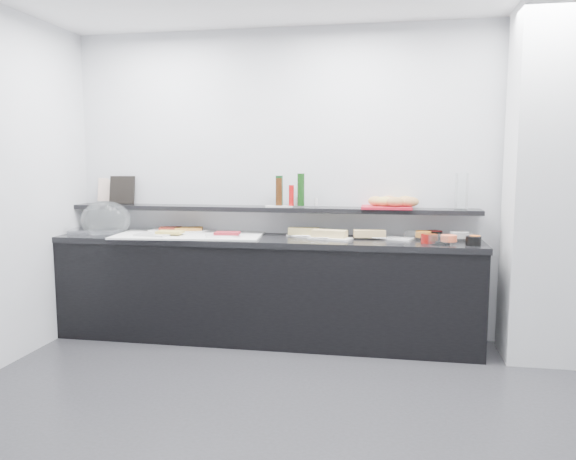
% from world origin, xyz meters
% --- Properties ---
extents(ground, '(5.00, 5.00, 0.00)m').
position_xyz_m(ground, '(0.00, 0.00, 0.00)').
color(ground, '#2D2D30').
rests_on(ground, ground).
extents(back_wall, '(5.00, 0.02, 2.70)m').
position_xyz_m(back_wall, '(0.00, 2.00, 1.35)').
color(back_wall, silver).
rests_on(back_wall, ground).
extents(column, '(0.50, 0.50, 2.70)m').
position_xyz_m(column, '(1.50, 1.65, 1.35)').
color(column, silver).
rests_on(column, ground).
extents(buffet_cabinet, '(3.60, 0.60, 0.85)m').
position_xyz_m(buffet_cabinet, '(-0.70, 1.70, 0.42)').
color(buffet_cabinet, black).
rests_on(buffet_cabinet, ground).
extents(counter_top, '(3.62, 0.62, 0.05)m').
position_xyz_m(counter_top, '(-0.70, 1.70, 0.88)').
color(counter_top, black).
rests_on(counter_top, buffet_cabinet).
extents(wall_shelf, '(3.60, 0.25, 0.04)m').
position_xyz_m(wall_shelf, '(-0.70, 1.88, 1.13)').
color(wall_shelf, black).
rests_on(wall_shelf, back_wall).
extents(cloche_base, '(0.51, 0.42, 0.04)m').
position_xyz_m(cloche_base, '(-2.27, 1.72, 0.92)').
color(cloche_base, '#ADAFB4').
rests_on(cloche_base, counter_top).
extents(cloche_dome, '(0.51, 0.43, 0.34)m').
position_xyz_m(cloche_dome, '(-2.15, 1.68, 1.03)').
color(cloche_dome, silver).
rests_on(cloche_dome, cloche_base).
extents(linen_runner, '(1.31, 0.72, 0.01)m').
position_xyz_m(linen_runner, '(-1.37, 1.68, 0.91)').
color(linen_runner, white).
rests_on(linen_runner, counter_top).
extents(platter_meat_a, '(0.26, 0.18, 0.01)m').
position_xyz_m(platter_meat_a, '(-1.66, 1.83, 0.92)').
color(platter_meat_a, white).
rests_on(platter_meat_a, linen_runner).
extents(food_meat_a, '(0.21, 0.16, 0.02)m').
position_xyz_m(food_meat_a, '(-1.61, 1.85, 0.94)').
color(food_meat_a, maroon).
rests_on(food_meat_a, platter_meat_a).
extents(platter_salmon, '(0.34, 0.28, 0.01)m').
position_xyz_m(platter_salmon, '(-1.43, 1.86, 0.92)').
color(platter_salmon, white).
rests_on(platter_salmon, linen_runner).
extents(food_salmon, '(0.27, 0.21, 0.02)m').
position_xyz_m(food_salmon, '(-1.43, 1.85, 0.94)').
color(food_salmon, orange).
rests_on(food_salmon, platter_salmon).
extents(platter_cheese, '(0.32, 0.24, 0.01)m').
position_xyz_m(platter_cheese, '(-1.63, 1.54, 0.92)').
color(platter_cheese, silver).
rests_on(platter_cheese, linen_runner).
extents(food_cheese, '(0.22, 0.14, 0.02)m').
position_xyz_m(food_cheese, '(-1.51, 1.59, 0.94)').
color(food_cheese, '#E1C457').
rests_on(food_cheese, platter_cheese).
extents(platter_meat_b, '(0.30, 0.26, 0.01)m').
position_xyz_m(platter_meat_b, '(-1.05, 1.59, 0.92)').
color(platter_meat_b, white).
rests_on(platter_meat_b, linen_runner).
extents(food_meat_b, '(0.22, 0.15, 0.02)m').
position_xyz_m(food_meat_b, '(-1.00, 1.60, 0.94)').
color(food_meat_b, maroon).
rests_on(food_meat_b, platter_meat_b).
extents(sandwich_plate_left, '(0.35, 0.22, 0.01)m').
position_xyz_m(sandwich_plate_left, '(-0.35, 1.82, 0.91)').
color(sandwich_plate_left, white).
rests_on(sandwich_plate_left, counter_top).
extents(sandwich_food_left, '(0.27, 0.12, 0.06)m').
position_xyz_m(sandwich_food_left, '(-0.38, 1.83, 0.94)').
color(sandwich_food_left, tan).
rests_on(sandwich_food_left, sandwich_plate_left).
extents(tongs_left, '(0.16, 0.04, 0.01)m').
position_xyz_m(tongs_left, '(-0.39, 1.72, 0.92)').
color(tongs_left, silver).
rests_on(tongs_left, sandwich_plate_left).
extents(sandwich_plate_mid, '(0.39, 0.25, 0.01)m').
position_xyz_m(sandwich_plate_mid, '(-0.14, 1.70, 0.91)').
color(sandwich_plate_mid, white).
rests_on(sandwich_plate_mid, counter_top).
extents(sandwich_food_mid, '(0.30, 0.16, 0.06)m').
position_xyz_m(sandwich_food_mid, '(-0.14, 1.71, 0.94)').
color(sandwich_food_mid, tan).
rests_on(sandwich_food_mid, sandwich_plate_mid).
extents(tongs_mid, '(0.16, 0.03, 0.01)m').
position_xyz_m(tongs_mid, '(-0.22, 1.62, 0.92)').
color(tongs_mid, '#ABACB2').
rests_on(tongs_mid, sandwich_plate_mid).
extents(sandwich_plate_right, '(0.41, 0.29, 0.01)m').
position_xyz_m(sandwich_plate_right, '(0.37, 1.81, 0.91)').
color(sandwich_plate_right, white).
rests_on(sandwich_plate_right, counter_top).
extents(sandwich_food_right, '(0.27, 0.14, 0.06)m').
position_xyz_m(sandwich_food_right, '(0.19, 1.76, 0.94)').
color(sandwich_food_right, tan).
rests_on(sandwich_food_right, sandwich_plate_right).
extents(tongs_right, '(0.16, 0.01, 0.01)m').
position_xyz_m(tongs_right, '(0.29, 1.70, 0.92)').
color(tongs_right, '#ACAFB3').
rests_on(tongs_right, sandwich_plate_right).
extents(bowl_glass_fruit, '(0.24, 0.24, 0.07)m').
position_xyz_m(bowl_glass_fruit, '(0.57, 1.79, 0.94)').
color(bowl_glass_fruit, white).
rests_on(bowl_glass_fruit, counter_top).
extents(fill_glass_fruit, '(0.14, 0.14, 0.05)m').
position_xyz_m(fill_glass_fruit, '(0.63, 1.80, 0.95)').
color(fill_glass_fruit, orange).
rests_on(fill_glass_fruit, bowl_glass_fruit).
extents(bowl_black_jam, '(0.13, 0.13, 0.07)m').
position_xyz_m(bowl_black_jam, '(0.72, 1.84, 0.94)').
color(bowl_black_jam, black).
rests_on(bowl_black_jam, counter_top).
extents(fill_black_jam, '(0.13, 0.13, 0.05)m').
position_xyz_m(fill_black_jam, '(0.73, 1.85, 0.95)').
color(fill_black_jam, '#600D0E').
rests_on(fill_black_jam, bowl_black_jam).
extents(bowl_glass_cream, '(0.18, 0.18, 0.07)m').
position_xyz_m(bowl_glass_cream, '(0.93, 1.77, 0.94)').
color(bowl_glass_cream, white).
rests_on(bowl_glass_cream, counter_top).
extents(fill_glass_cream, '(0.19, 0.19, 0.05)m').
position_xyz_m(fill_glass_cream, '(0.92, 1.82, 0.95)').
color(fill_glass_cream, silver).
rests_on(fill_glass_cream, bowl_glass_cream).
extents(bowl_red_jam, '(0.12, 0.12, 0.07)m').
position_xyz_m(bowl_red_jam, '(0.65, 1.61, 0.94)').
color(bowl_red_jam, maroon).
rests_on(bowl_red_jam, counter_top).
extents(fill_red_jam, '(0.14, 0.14, 0.05)m').
position_xyz_m(fill_red_jam, '(0.67, 1.61, 0.95)').
color(fill_red_jam, '#531E0B').
rests_on(fill_red_jam, bowl_red_jam).
extents(bowl_glass_salmon, '(0.19, 0.19, 0.07)m').
position_xyz_m(bowl_glass_salmon, '(0.74, 1.57, 0.94)').
color(bowl_glass_salmon, silver).
rests_on(bowl_glass_salmon, counter_top).
extents(fill_glass_salmon, '(0.16, 0.16, 0.05)m').
position_xyz_m(fill_glass_salmon, '(0.81, 1.58, 0.95)').
color(fill_glass_salmon, '#F7653C').
rests_on(fill_glass_salmon, bowl_glass_salmon).
extents(bowl_black_fruit, '(0.12, 0.12, 0.07)m').
position_xyz_m(bowl_black_fruit, '(0.99, 1.55, 0.94)').
color(bowl_black_fruit, black).
rests_on(bowl_black_fruit, counter_top).
extents(fill_black_fruit, '(0.11, 0.11, 0.05)m').
position_xyz_m(fill_black_fruit, '(1.01, 1.59, 0.95)').
color(fill_black_fruit, orange).
rests_on(fill_black_fruit, bowl_black_fruit).
extents(framed_print, '(0.24, 0.10, 0.26)m').
position_xyz_m(framed_print, '(-2.11, 1.93, 1.28)').
color(framed_print, black).
rests_on(framed_print, wall_shelf).
extents(print_art, '(0.18, 0.07, 0.22)m').
position_xyz_m(print_art, '(-2.28, 1.98, 1.28)').
color(print_art, beige).
rests_on(print_art, framed_print).
extents(condiment_tray, '(0.26, 0.18, 0.01)m').
position_xyz_m(condiment_tray, '(-0.60, 1.87, 1.16)').
color(condiment_tray, silver).
rests_on(condiment_tray, wall_shelf).
extents(bottle_green_a, '(0.07, 0.07, 0.26)m').
position_xyz_m(bottle_green_a, '(-0.61, 1.88, 1.29)').
color(bottle_green_a, '#0E3615').
rests_on(bottle_green_a, condiment_tray).
extents(bottle_brown, '(0.07, 0.07, 0.24)m').
position_xyz_m(bottle_brown, '(-0.61, 1.86, 1.28)').
color(bottle_brown, '#3C1F0B').
rests_on(bottle_brown, condiment_tray).
extents(bottle_green_b, '(0.08, 0.08, 0.28)m').
position_xyz_m(bottle_green_b, '(-0.41, 1.87, 1.30)').
color(bottle_green_b, '#10390F').
rests_on(bottle_green_b, condiment_tray).
extents(bottle_hot, '(0.05, 0.05, 0.18)m').
position_xyz_m(bottle_hot, '(-0.49, 1.86, 1.25)').
color(bottle_hot, '#BB0D0E').
rests_on(bottle_hot, condiment_tray).
extents(shaker_salt, '(0.04, 0.04, 0.07)m').
position_xyz_m(shaker_salt, '(-0.28, 1.90, 1.20)').
color(shaker_salt, silver).
rests_on(shaker_salt, condiment_tray).
extents(shaker_pepper, '(0.04, 0.04, 0.07)m').
position_xyz_m(shaker_pepper, '(-0.44, 1.89, 1.20)').
color(shaker_pepper, silver).
rests_on(shaker_pepper, condiment_tray).
extents(bread_tray, '(0.42, 0.30, 0.02)m').
position_xyz_m(bread_tray, '(0.32, 1.86, 1.16)').
color(bread_tray, '#AE1225').
rests_on(bread_tray, wall_shelf).
extents(bread_roll_nw, '(0.16, 0.13, 0.08)m').
position_xyz_m(bread_roll_nw, '(0.34, 1.98, 1.21)').
color(bread_roll_nw, '#B47144').
rests_on(bread_roll_nw, bread_tray).
extents(bread_roll_n, '(0.17, 0.13, 0.08)m').
position_xyz_m(bread_roll_n, '(0.48, 1.96, 1.21)').
color(bread_roll_n, '#B08443').
rests_on(bread_roll_n, bread_tray).
extents(bread_roll_sw, '(0.17, 0.12, 0.08)m').
position_xyz_m(bread_roll_sw, '(0.31, 1.85, 1.21)').
color(bread_roll_sw, gold).
rests_on(bread_roll_sw, bread_tray).
extents(bread_roll_s, '(0.16, 0.12, 0.08)m').
position_xyz_m(bread_roll_s, '(0.39, 1.82, 1.21)').
color(bread_roll_s, '#AE7842').
rests_on(bread_roll_s, bread_tray).
extents(bread_roll_se, '(0.16, 0.13, 0.08)m').
position_xyz_m(bread_roll_se, '(0.48, 1.86, 1.21)').
color(bread_roll_se, '#C2894A').
rests_on(bread_roll_se, bread_tray).
extents(bread_roll_midw, '(0.16, 0.14, 0.08)m').
position_xyz_m(bread_roll_midw, '(0.23, 1.88, 1.21)').
color(bread_roll_midw, tan).
rests_on(bread_roll_midw, bread_tray).
extents(bread_roll_mide, '(0.15, 0.10, 0.08)m').
position_xyz_m(bread_roll_mide, '(0.52, 1.85, 1.21)').
color(bread_roll_mide, '#B17A43').
rests_on(bread_roll_mide, bread_tray).
extents(carafe, '(0.13, 0.13, 0.30)m').
position_xyz_m(carafe, '(0.93, 1.86, 1.30)').
color(carafe, silver).
rests_on(carafe, wall_shelf).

